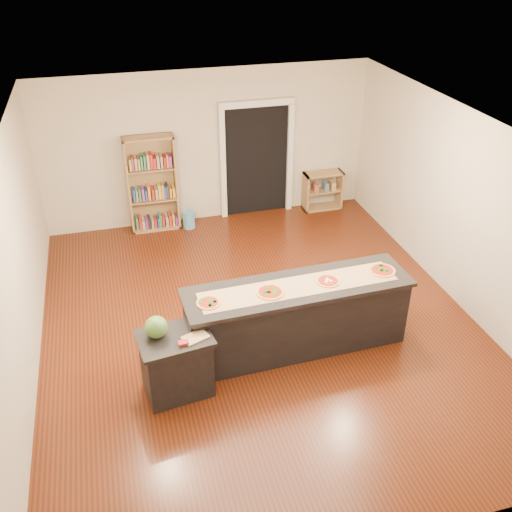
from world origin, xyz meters
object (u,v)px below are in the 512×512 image
object	(u,v)px
side_counter	(177,364)
bookshelf	(152,184)
kitchen_island	(297,316)
watermelon	(156,327)
low_shelf	(323,190)
waste_bin	(189,220)

from	to	relation	value
side_counter	bookshelf	distance (m)	4.36
side_counter	kitchen_island	bearing A→B (deg)	6.94
kitchen_island	bookshelf	bearing A→B (deg)	107.98
kitchen_island	bookshelf	distance (m)	4.17
kitchen_island	side_counter	size ratio (longest dim) A/B	3.50
side_counter	watermelon	world-z (taller)	watermelon
watermelon	low_shelf	bearing A→B (deg)	49.06
waste_bin	bookshelf	bearing A→B (deg)	166.99
side_counter	low_shelf	bearing A→B (deg)	43.34
kitchen_island	low_shelf	size ratio (longest dim) A/B	3.91
low_shelf	waste_bin	world-z (taller)	low_shelf
waste_bin	watermelon	xyz separation A→B (m)	(-1.01, -4.13, 0.80)
side_counter	watermelon	xyz separation A→B (m)	(-0.18, 0.06, 0.54)
waste_bin	watermelon	world-z (taller)	watermelon
bookshelf	low_shelf	xyz separation A→B (m)	(3.28, -0.00, -0.51)
kitchen_island	side_counter	bearing A→B (deg)	-167.48
low_shelf	waste_bin	xyz separation A→B (m)	(-2.68, -0.13, -0.21)
bookshelf	watermelon	bearing A→B (deg)	-95.63
waste_bin	kitchen_island	bearing A→B (deg)	-77.64
watermelon	side_counter	bearing A→B (deg)	-18.60
low_shelf	watermelon	bearing A→B (deg)	-130.94
bookshelf	waste_bin	bearing A→B (deg)	-13.01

